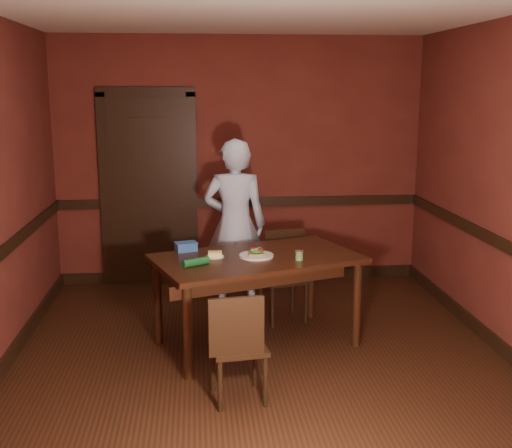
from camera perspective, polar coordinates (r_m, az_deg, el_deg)
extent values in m
cube|color=black|center=(5.25, 0.37, -12.09)|extent=(4.00, 4.50, 0.01)
cube|color=silver|center=(4.82, 0.41, 18.63)|extent=(4.00, 4.50, 0.01)
cube|color=#5E241C|center=(7.08, -1.44, 5.58)|extent=(4.00, 0.02, 2.70)
cube|color=#5E241C|center=(2.68, 5.22, -5.28)|extent=(4.00, 0.02, 2.70)
cube|color=black|center=(7.13, -1.42, 1.97)|extent=(4.00, 0.03, 0.10)
cube|color=black|center=(5.51, 21.40, -1.88)|extent=(0.03, 4.50, 0.10)
cube|color=black|center=(7.32, -1.38, -4.52)|extent=(4.00, 0.03, 0.12)
cube|color=black|center=(5.42, -21.48, -11.50)|extent=(0.03, 4.50, 0.12)
cube|color=black|center=(5.76, 20.75, -10.02)|extent=(0.03, 4.50, 0.12)
cube|color=black|center=(7.09, -9.51, 2.77)|extent=(0.85, 0.04, 2.05)
cube|color=black|center=(7.16, -13.30, 2.70)|extent=(0.10, 0.06, 2.15)
cube|color=black|center=(7.09, -5.66, 2.88)|extent=(0.10, 0.06, 2.15)
cube|color=black|center=(7.02, -9.81, 11.49)|extent=(1.05, 0.06, 0.10)
cube|color=black|center=(5.44, 0.07, -6.84)|extent=(1.87, 1.43, 0.78)
imported|color=silver|center=(6.26, -1.89, -0.04)|extent=(0.65, 0.46, 1.67)
cylinder|color=silver|center=(5.30, 0.04, -2.86)|extent=(0.28, 0.28, 0.01)
cube|color=#A17C4E|center=(5.30, 0.04, -2.68)|extent=(0.13, 0.12, 0.02)
ellipsoid|color=#288B29|center=(5.29, 0.04, -2.42)|extent=(0.12, 0.11, 0.03)
cylinder|color=#B60817|center=(5.30, -0.27, -2.20)|extent=(0.05, 0.05, 0.01)
cylinder|color=#B60817|center=(5.28, 0.40, -2.26)|extent=(0.05, 0.05, 0.01)
cylinder|color=#9BBC72|center=(5.26, -0.29, -2.33)|extent=(0.03, 0.03, 0.01)
cylinder|color=#9BBC72|center=(5.32, 0.30, -2.17)|extent=(0.03, 0.03, 0.01)
cylinder|color=#9BBC72|center=(5.29, 0.04, -2.25)|extent=(0.03, 0.03, 0.01)
cylinder|color=#5F964B|center=(5.21, 3.86, -2.86)|extent=(0.06, 0.06, 0.07)
cylinder|color=silver|center=(5.20, 3.87, -2.44)|extent=(0.07, 0.07, 0.01)
cylinder|color=silver|center=(5.31, -3.66, -2.91)|extent=(0.15, 0.15, 0.01)
cube|color=#EEDE74|center=(5.30, -3.67, -2.66)|extent=(0.11, 0.08, 0.04)
cube|color=#3261B0|center=(5.52, -6.24, -2.06)|extent=(0.20, 0.16, 0.07)
cube|color=#3261B0|center=(5.51, -6.25, -1.67)|extent=(0.21, 0.17, 0.01)
cylinder|color=#135021|center=(5.05, -5.37, -3.38)|extent=(0.23, 0.16, 0.06)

